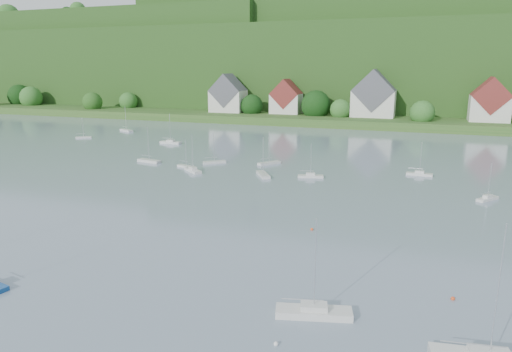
# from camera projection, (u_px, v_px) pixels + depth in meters

# --- Properties ---
(far_shore_strip) EXTENTS (600.00, 60.00, 3.00)m
(far_shore_strip) POSITION_uv_depth(u_px,v_px,m) (363.00, 117.00, 192.59)
(far_shore_strip) COLOR #2E5921
(far_shore_strip) RESTS_ON ground
(forested_ridge) EXTENTS (620.00, 181.22, 69.89)m
(forested_ridge) POSITION_uv_depth(u_px,v_px,m) (382.00, 64.00, 250.32)
(forested_ridge) COLOR #1B3C13
(forested_ridge) RESTS_ON ground
(village_building_0) EXTENTS (14.00, 10.40, 16.00)m
(village_building_0) POSITION_uv_depth(u_px,v_px,m) (228.00, 96.00, 196.99)
(village_building_0) COLOR silver
(village_building_0) RESTS_ON far_shore_strip
(village_building_1) EXTENTS (12.00, 9.36, 14.00)m
(village_building_1) POSITION_uv_depth(u_px,v_px,m) (286.00, 99.00, 190.75)
(village_building_1) COLOR silver
(village_building_1) RESTS_ON far_shore_strip
(village_building_2) EXTENTS (16.00, 11.44, 18.00)m
(village_building_2) POSITION_uv_depth(u_px,v_px,m) (374.00, 98.00, 177.93)
(village_building_2) COLOR silver
(village_building_2) RESTS_ON far_shore_strip
(village_building_3) EXTENTS (13.00, 10.40, 15.50)m
(village_building_3) POSITION_uv_depth(u_px,v_px,m) (490.00, 103.00, 163.10)
(village_building_3) COLOR silver
(village_building_3) RESTS_ON far_shore_strip
(near_sailboat_3) EXTENTS (7.12, 3.56, 9.26)m
(near_sailboat_3) POSITION_uv_depth(u_px,v_px,m) (314.00, 311.00, 41.94)
(near_sailboat_3) COLOR silver
(near_sailboat_3) RESTS_ON ground
(mooring_buoy_1) EXTENTS (0.40, 0.40, 0.40)m
(mooring_buoy_1) POSITION_uv_depth(u_px,v_px,m) (276.00, 345.00, 37.66)
(mooring_buoy_1) COLOR silver
(mooring_buoy_1) RESTS_ON ground
(mooring_buoy_2) EXTENTS (0.40, 0.40, 0.40)m
(mooring_buoy_2) POSITION_uv_depth(u_px,v_px,m) (453.00, 300.00, 45.00)
(mooring_buoy_2) COLOR #E94A1B
(mooring_buoy_2) RESTS_ON ground
(mooring_buoy_3) EXTENTS (0.41, 0.41, 0.41)m
(mooring_buoy_3) POSITION_uv_depth(u_px,v_px,m) (312.00, 230.00, 64.10)
(mooring_buoy_3) COLOR #E94A1B
(mooring_buoy_3) RESTS_ON ground
(far_sailboat_cluster) EXTENTS (183.56, 65.52, 8.71)m
(far_sailboat_cluster) POSITION_uv_depth(u_px,v_px,m) (359.00, 158.00, 111.93)
(far_sailboat_cluster) COLOR silver
(far_sailboat_cluster) RESTS_ON ground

